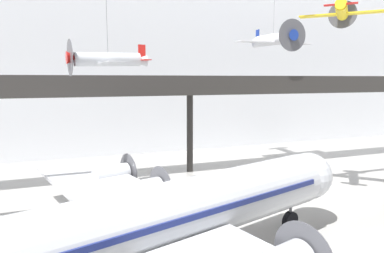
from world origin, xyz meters
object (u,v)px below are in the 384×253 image
(suspended_plane_white_twin, at_px, (273,40))
(suspended_plane_silver_racer, at_px, (108,60))
(suspended_plane_yellow_lowwing, at_px, (342,10))
(airliner_silver_main, at_px, (152,220))

(suspended_plane_white_twin, xyz_separation_m, suspended_plane_silver_racer, (-19.89, -7.60, -3.06))
(suspended_plane_white_twin, distance_m, suspended_plane_yellow_lowwing, 12.75)
(suspended_plane_silver_racer, relative_size, suspended_plane_yellow_lowwing, 1.64)
(suspended_plane_yellow_lowwing, bearing_deg, suspended_plane_silver_racer, 119.48)
(suspended_plane_silver_racer, bearing_deg, airliner_silver_main, 84.35)
(airliner_silver_main, bearing_deg, suspended_plane_silver_racer, 75.64)
(airliner_silver_main, relative_size, suspended_plane_white_twin, 3.39)
(suspended_plane_silver_racer, xyz_separation_m, suspended_plane_yellow_lowwing, (18.15, -4.99, 4.02))
(suspended_plane_white_twin, relative_size, suspended_plane_yellow_lowwing, 1.55)
(airliner_silver_main, height_order, suspended_plane_yellow_lowwing, suspended_plane_yellow_lowwing)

